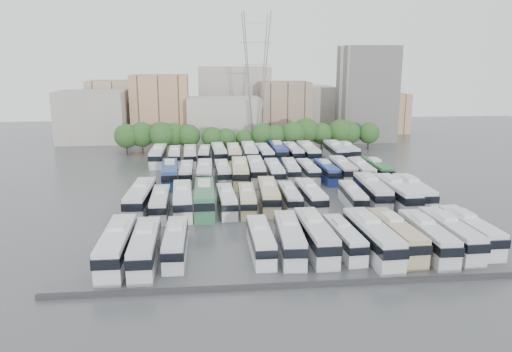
{
  "coord_description": "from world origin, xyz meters",
  "views": [
    {
      "loc": [
        -11.26,
        -79.19,
        22.88
      ],
      "look_at": [
        -2.75,
        3.72,
        3.0
      ],
      "focal_mm": 35.0,
      "sensor_mm": 36.0,
      "label": 1
    }
  ],
  "objects": [
    {
      "name": "bus_r3_s0",
      "position": [
        -21.66,
        29.51,
        1.98
      ],
      "size": [
        3.03,
        12.88,
        4.03
      ],
      "rotation": [
        0.0,
        0.0,
        -0.02
      ],
      "color": "silver",
      "rests_on": "ground"
    },
    {
      "name": "electricity_pylon",
      "position": [
        2.0,
        50.0,
        18.66
      ],
      "size": [
        9.0,
        6.91,
        33.83
      ],
      "color": "slate",
      "rests_on": "ground"
    },
    {
      "name": "bus_r3_s5",
      "position": [
        -5.08,
        29.01,
        1.98
      ],
      "size": [
        2.9,
        12.89,
        4.04
      ],
      "rotation": [
        0.0,
        0.0,
        -0.01
      ],
      "color": "beige",
      "rests_on": "ground"
    },
    {
      "name": "bus_r1_s11",
      "position": [
        15.0,
        -4.67,
        2.07
      ],
      "size": [
        3.53,
        13.58,
        4.22
      ],
      "rotation": [
        0.0,
        0.0,
        -0.04
      ],
      "color": "silver",
      "rests_on": "ground"
    },
    {
      "name": "bus_r2_s1",
      "position": [
        -17.93,
        11.77,
        2.0
      ],
      "size": [
        3.45,
        13.09,
        4.07
      ],
      "rotation": [
        0.0,
        0.0,
        0.05
      ],
      "color": "navy",
      "rests_on": "ground"
    },
    {
      "name": "bus_r3_s10",
      "position": [
        11.6,
        28.86,
        2.08
      ],
      "size": [
        2.99,
        13.53,
        4.24
      ],
      "rotation": [
        0.0,
        0.0,
        0.0
      ],
      "color": "silver",
      "rests_on": "ground"
    },
    {
      "name": "bus_r0_s6",
      "position": [
        -1.58,
        -23.75,
        1.91
      ],
      "size": [
        3.31,
        12.5,
        3.89
      ],
      "rotation": [
        0.0,
        0.0,
        -0.05
      ],
      "color": "silver",
      "rests_on": "ground"
    },
    {
      "name": "bus_r0_s11",
      "position": [
        14.93,
        -25.13,
        1.92
      ],
      "size": [
        2.79,
        12.5,
        3.92
      ],
      "rotation": [
        0.0,
        0.0,
        -0.01
      ],
      "color": "silver",
      "rests_on": "ground"
    },
    {
      "name": "bus_r1_s4",
      "position": [
        -8.28,
        -6.32,
        1.71
      ],
      "size": [
        2.9,
        11.16,
        3.47
      ],
      "rotation": [
        0.0,
        0.0,
        0.04
      ],
      "color": "silver",
      "rests_on": "ground"
    },
    {
      "name": "bus_r2_s13",
      "position": [
        21.48,
        11.57,
        1.83
      ],
      "size": [
        2.69,
        11.89,
        3.72
      ],
      "rotation": [
        0.0,
        0.0,
        0.01
      ],
      "color": "#2E6B3A",
      "rests_on": "ground"
    },
    {
      "name": "bus_r1_s0",
      "position": [
        -21.29,
        -4.94,
        2.09
      ],
      "size": [
        3.63,
        13.7,
        4.26
      ],
      "rotation": [
        0.0,
        0.0,
        -0.05
      ],
      "color": "silver",
      "rests_on": "ground"
    },
    {
      "name": "bus_r2_s9",
      "position": [
        8.16,
        12.39,
        1.71
      ],
      "size": [
        2.68,
        11.14,
        3.48
      ],
      "rotation": [
        0.0,
        0.0,
        0.02
      ],
      "color": "silver",
      "rests_on": "ground"
    },
    {
      "name": "bus_r1_s8",
      "position": [
        4.84,
        -5.75,
        1.86
      ],
      "size": [
        2.94,
        12.14,
        3.79
      ],
      "rotation": [
        0.0,
        0.0,
        0.03
      ],
      "color": "silver",
      "rests_on": "ground"
    },
    {
      "name": "bus_r3_s3",
      "position": [
        -11.54,
        31.0,
        1.69
      ],
      "size": [
        2.86,
        11.08,
        3.45
      ],
      "rotation": [
        0.0,
        0.0,
        -0.04
      ],
      "color": "silver",
      "rests_on": "ground"
    },
    {
      "name": "bus_r0_s13",
      "position": [
        21.21,
        -23.42,
        1.9
      ],
      "size": [
        2.94,
        12.36,
        3.86
      ],
      "rotation": [
        0.0,
        0.0,
        0.02
      ],
      "color": "silver",
      "rests_on": "ground"
    },
    {
      "name": "bus_r2_s12",
      "position": [
        18.13,
        10.88,
        1.84
      ],
      "size": [
        2.96,
        11.99,
        3.74
      ],
      "rotation": [
        0.0,
        0.0,
        -0.03
      ],
      "color": "silver",
      "rests_on": "ground"
    },
    {
      "name": "bus_r1_s5",
      "position": [
        -5.14,
        -6.21,
        1.71
      ],
      "size": [
        2.81,
        11.16,
        3.48
      ],
      "rotation": [
        0.0,
        0.0,
        -0.04
      ],
      "color": "beige",
      "rests_on": "ground"
    },
    {
      "name": "ground",
      "position": [
        0.0,
        0.0,
        0.0
      ],
      "size": [
        220.0,
        220.0,
        0.0
      ],
      "primitive_type": "plane",
      "color": "#424447",
      "rests_on": "ground"
    },
    {
      "name": "bus_r2_s5",
      "position": [
        -4.98,
        11.18,
        2.07
      ],
      "size": [
        3.45,
        13.53,
        4.21
      ],
      "rotation": [
        0.0,
        0.0,
        -0.04
      ],
      "color": "beige",
      "rests_on": "ground"
    },
    {
      "name": "city_buildings",
      "position": [
        -7.46,
        71.86,
        7.87
      ],
      "size": [
        102.0,
        35.0,
        20.0
      ],
      "color": "#9E998E",
      "rests_on": "ground"
    },
    {
      "name": "bus_r1_s3",
      "position": [
        -11.61,
        -5.9,
        2.1
      ],
      "size": [
        3.01,
        13.64,
        4.28
      ],
      "rotation": [
        0.0,
        0.0,
        -0.0
      ],
      "color": "#2E6B45",
      "rests_on": "ground"
    },
    {
      "name": "bus_r0_s12",
      "position": [
        18.17,
        -24.43,
        1.94
      ],
      "size": [
        2.99,
        12.62,
        3.94
      ],
      "rotation": [
        0.0,
        0.0,
        0.02
      ],
      "color": "silver",
      "rests_on": "ground"
    },
    {
      "name": "tree_line",
      "position": [
        -0.25,
        42.17,
        4.42
      ],
      "size": [
        65.82,
        7.87,
        8.2
      ],
      "color": "black",
      "rests_on": "ground"
    },
    {
      "name": "bus_r0_s8",
      "position": [
        5.07,
        -23.87,
        1.68
      ],
      "size": [
        2.9,
        10.99,
        3.42
      ],
      "rotation": [
        0.0,
        0.0,
        0.05
      ],
      "color": "silver",
      "rests_on": "ground"
    },
    {
      "name": "bus_r2_s11",
      "position": [
        14.88,
        12.14,
        1.91
      ],
      "size": [
        2.93,
        12.45,
        3.89
      ],
      "rotation": [
        0.0,
        0.0,
        -0.02
      ],
      "color": "silver",
      "rests_on": "ground"
    },
    {
      "name": "bus_r3_s1",
      "position": [
        -18.07,
        29.99,
        1.75
      ],
      "size": [
        2.84,
        11.45,
        3.57
      ],
      "rotation": [
        0.0,
        0.0,
        0.03
      ],
      "color": "silver",
      "rests_on": "ground"
    },
    {
      "name": "bus_r0_s9",
      "position": [
        8.16,
        -25.03,
        2.08
      ],
      "size": [
        3.57,
        13.63,
        4.24
      ],
      "rotation": [
        0.0,
        0.0,
        0.05
      ],
      "color": "silver",
      "rests_on": "ground"
    },
    {
      "name": "bus_r2_s6",
      "position": [
        -1.79,
        13.04,
        2.0
      ],
      "size": [
        3.17,
        13.04,
        4.07
      ],
      "rotation": [
        0.0,
        0.0,
        -0.03
      ],
      "color": "silver",
      "rests_on": "ground"
    },
    {
      "name": "bus_r0_s2",
      "position": [
        -15.02,
        -23.51,
        1.75
      ],
      "size": [
        2.61,
        11.42,
        3.57
      ],
      "rotation": [
        0.0,
        0.0,
        -0.01
      ],
      "color": "silver",
      "rests_on": "ground"
    },
    {
      "name": "bus_r1_s7",
      "position": [
        1.58,
        -5.41,
        1.67
      ],
      "size": [
        2.38,
        10.83,
        3.4
      ],
      "rotation": [
        0.0,
        0.0,
        -0.0
      ],
      "color": "silver",
      "rests_on": "ground"
    },
    {
      "name": "bus_r3_s8",
      "position": [
        5.08,
        31.13,
        2.02
      ],
      "size": [
        2.91,
        13.15,
        4.12
      ],
      "rotation": [
        0.0,
        0.0,
        0.0
      ],
      "color": "navy",
      "rests_on": "ground"
    },
    {
      "name": "bus_r0_s0",
      "position": [
        -21.58,
        -24.6,
        2.06
      ],
      "size": [
        2.93,
        13.35,
        4.19
      ],
      "rotation": [
        0.0,
        0.0,
        -0.0
      ],
      "color": "silver",
      "rests_on": "ground"
    },
    {
      "name": "bus_r1_s1",
      "position": [
        -18.19,
        -6.93,
        1.77
      ],
      "size": [
        2.69,
        11.53,
        3.61
      ],
      "rotation": [
        0.0,
        0.0,
        0.02
      ],
      "color": "silver",
      "rests_on": "ground"
    },
    {
      "name": "bus_r3_s9",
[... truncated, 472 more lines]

